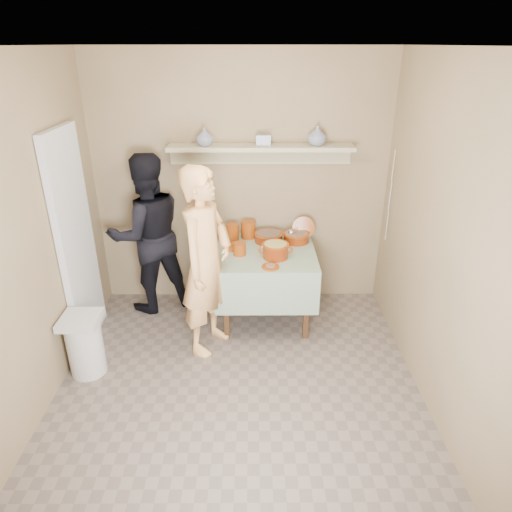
{
  "coord_description": "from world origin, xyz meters",
  "views": [
    {
      "loc": [
        0.13,
        -2.81,
        2.61
      ],
      "look_at": [
        0.15,
        0.75,
        0.95
      ],
      "focal_mm": 32.0,
      "sensor_mm": 36.0,
      "label": 1
    }
  ],
  "objects_px": {
    "person_helper": "(148,234)",
    "trash_bin": "(85,344)",
    "serving_table": "(266,261)",
    "cazuela_rice": "(275,249)",
    "person_cook": "(206,262)"
  },
  "relations": [
    {
      "from": "person_helper",
      "to": "trash_bin",
      "type": "height_order",
      "value": "person_helper"
    },
    {
      "from": "serving_table",
      "to": "cazuela_rice",
      "type": "relative_size",
      "value": 2.95
    },
    {
      "from": "person_helper",
      "to": "trash_bin",
      "type": "relative_size",
      "value": 2.99
    },
    {
      "from": "person_helper",
      "to": "trash_bin",
      "type": "bearing_deg",
      "value": 45.23
    },
    {
      "from": "person_cook",
      "to": "trash_bin",
      "type": "relative_size",
      "value": 3.09
    },
    {
      "from": "cazuela_rice",
      "to": "trash_bin",
      "type": "height_order",
      "value": "cazuela_rice"
    },
    {
      "from": "person_helper",
      "to": "person_cook",
      "type": "bearing_deg",
      "value": 105.73
    },
    {
      "from": "serving_table",
      "to": "trash_bin",
      "type": "relative_size",
      "value": 1.74
    },
    {
      "from": "person_helper",
      "to": "serving_table",
      "type": "height_order",
      "value": "person_helper"
    },
    {
      "from": "person_cook",
      "to": "cazuela_rice",
      "type": "distance_m",
      "value": 0.7
    },
    {
      "from": "person_helper",
      "to": "cazuela_rice",
      "type": "height_order",
      "value": "person_helper"
    },
    {
      "from": "person_helper",
      "to": "cazuela_rice",
      "type": "relative_size",
      "value": 5.07
    },
    {
      "from": "serving_table",
      "to": "trash_bin",
      "type": "xyz_separation_m",
      "value": [
        -1.56,
        -0.88,
        -0.36
      ]
    },
    {
      "from": "person_cook",
      "to": "serving_table",
      "type": "relative_size",
      "value": 1.78
    },
    {
      "from": "person_helper",
      "to": "cazuela_rice",
      "type": "distance_m",
      "value": 1.35
    }
  ]
}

